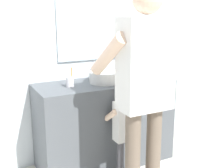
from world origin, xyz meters
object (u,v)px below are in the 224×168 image
(toothbrush_cup, at_px, (70,82))
(soap_bottle, at_px, (137,71))
(adult_parent, at_px, (144,78))
(child_toddler, at_px, (125,126))

(toothbrush_cup, relative_size, soap_bottle, 1.25)
(toothbrush_cup, distance_m, adult_parent, 0.78)
(soap_bottle, height_order, child_toddler, soap_bottle)
(soap_bottle, height_order, adult_parent, adult_parent)
(adult_parent, bearing_deg, soap_bottle, 60.73)
(toothbrush_cup, height_order, soap_bottle, toothbrush_cup)
(adult_parent, bearing_deg, child_toddler, 86.76)
(toothbrush_cup, xyz_separation_m, child_toddler, (0.38, -0.37, -0.38))
(soap_bottle, xyz_separation_m, adult_parent, (-0.41, -0.73, 0.12))
(toothbrush_cup, bearing_deg, soap_bottle, 3.48)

